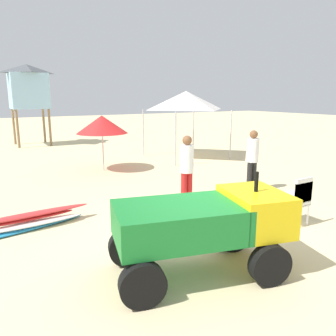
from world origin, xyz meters
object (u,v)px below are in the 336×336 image
Objects in this scene: utility_cart at (205,223)px; popup_canopy at (186,100)px; lifeguard_tower at (28,87)px; stacked_plastic_chairs at (298,197)px; surfboard_pile at (28,221)px; lifeguard_near_center at (187,166)px; lifeguard_near_left at (253,156)px; beach_umbrella_left at (102,124)px.

utility_cart is 0.99× the size of popup_canopy.
stacked_plastic_chairs is at bearing -79.80° from lifeguard_tower.
lifeguard_near_center is at bearing -6.50° from surfboard_pile.
lifeguard_near_center reaches higher than surfboard_pile.
surfboard_pile is (-4.73, 2.58, -0.44)m from stacked_plastic_chairs.
lifeguard_near_left is 5.59m from popup_canopy.
beach_umbrella_left is at bearing 94.19° from lifeguard_near_center.
surfboard_pile is at bearing -99.53° from lifeguard_tower.
lifeguard_near_center is (1.52, 2.73, 0.19)m from utility_cart.
stacked_plastic_chairs is 7.19m from beach_umbrella_left.
stacked_plastic_chairs is 5.41m from surfboard_pile.
stacked_plastic_chairs is 0.60× the size of lifeguard_near_center.
utility_cart is 1.63× the size of lifeguard_near_center.
lifeguard_near_left is 5.33m from beach_umbrella_left.
beach_umbrella_left is at bearing 81.10° from utility_cart.
surfboard_pile is (-1.99, 3.13, -0.62)m from utility_cart.
popup_canopy reaches higher than lifeguard_near_center.
stacked_plastic_chairs is at bearing -77.27° from beach_umbrella_left.
beach_umbrella_left is (3.16, 4.36, 1.46)m from surfboard_pile.
lifeguard_tower is at bearing 100.20° from stacked_plastic_chairs.
popup_canopy reaches higher than beach_umbrella_left.
lifeguard_near_left is at bearing -73.32° from lifeguard_tower.
lifeguard_tower is at bearing 89.75° from utility_cart.
lifeguard_near_center is at bearing -123.47° from popup_canopy.
surfboard_pile is 12.76m from lifeguard_tower.
popup_canopy is (5.10, 8.15, 1.62)m from utility_cart.
lifeguard_tower is at bearing 96.55° from lifeguard_near_center.
lifeguard_near_left is at bearing -2.23° from surfboard_pile.
utility_cart is 2.80m from stacked_plastic_chairs.
lifeguard_tower reaches higher than beach_umbrella_left.
stacked_plastic_chairs is 2.53m from lifeguard_near_center.
utility_cart is 15.55m from lifeguard_tower.
utility_cart is 1.12× the size of surfboard_pile.
lifeguard_tower reaches higher than popup_canopy.
popup_canopy is at bearing 76.13° from lifeguard_near_left.
lifeguard_near_left is 0.99× the size of lifeguard_near_center.
beach_umbrella_left is at bearing -170.42° from popup_canopy.
stacked_plastic_chairs reaches higher than surfboard_pile.
popup_canopy is (2.36, 7.60, 1.80)m from stacked_plastic_chairs.
lifeguard_near_left is 0.87× the size of beach_umbrella_left.
beach_umbrella_left reaches higher than surfboard_pile.
utility_cart is 9.75m from popup_canopy.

